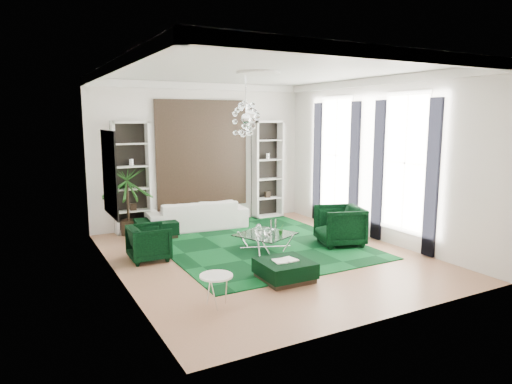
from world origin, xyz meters
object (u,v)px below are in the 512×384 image
armchair_left (149,243)px  palm (127,191)px  sofa (196,215)px  coffee_table (265,242)px  armchair_right (340,226)px  ottoman_front (285,270)px  side_table (216,291)px  ottoman_side (156,229)px

armchair_left → palm: palm is taller
sofa → coffee_table: 2.65m
armchair_right → ottoman_front: size_ratio=1.11×
sofa → armchair_left: (-1.82, -2.06, -0.01)m
armchair_right → side_table: (-3.86, -1.86, -0.20)m
armchair_left → side_table: (0.27, -2.80, -0.12)m
ottoman_side → ottoman_front: bearing=-73.8°
armchair_right → ottoman_front: 2.70m
sofa → armchair_right: (2.31, -3.00, 0.07)m
ottoman_front → palm: bearing=110.4°
ottoman_side → armchair_right: bearing=-37.6°
ottoman_side → armchair_left: bearing=-110.2°
side_table → sofa: bearing=72.4°
sofa → ottoman_side: (-1.18, -0.32, -0.17)m
coffee_table → ottoman_side: size_ratio=1.16×
coffee_table → side_table: size_ratio=2.09×
sofa → ottoman_side: sofa is taller
armchair_left → coffee_table: (2.43, -0.51, -0.18)m
side_table → palm: size_ratio=0.23×
ottoman_front → palm: 4.98m
ottoman_front → ottoman_side: bearing=106.2°
armchair_left → palm: (0.11, 2.28, 0.74)m
sofa → side_table: 5.10m
coffee_table → ottoman_side: bearing=128.4°
armchair_right → palm: (-4.02, 3.22, 0.65)m
ottoman_side → coffee_table: bearing=-51.6°
armchair_left → ottoman_front: 2.94m
coffee_table → ottoman_front: bearing=-109.0°
armchair_right → coffee_table: 1.77m
sofa → armchair_right: size_ratio=2.60×
ottoman_front → palm: palm is taller
sofa → armchair_right: bearing=132.4°
sofa → side_table: bearing=77.2°
coffee_table → ottoman_front: size_ratio=1.20×
sofa → armchair_right: armchair_right is taller
ottoman_side → palm: bearing=134.7°
armchair_right → palm: 5.19m
ottoman_side → palm: (-0.53, 0.54, 0.90)m
sofa → ottoman_front: 4.37m
armchair_left → ottoman_side: bearing=-19.0°
armchair_right → ottoman_side: size_ratio=1.07×
coffee_table → ottoman_side: ottoman_side is taller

